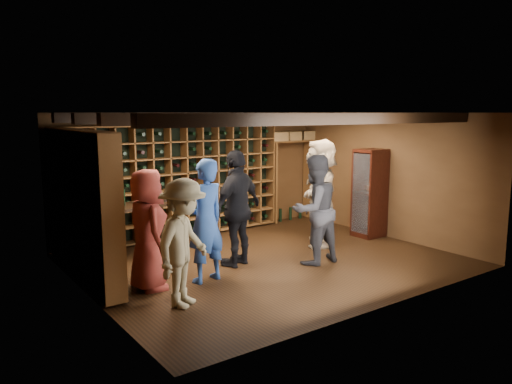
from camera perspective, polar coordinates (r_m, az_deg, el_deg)
ground at (r=8.58m, az=1.39°, el=-7.88°), size 6.00×6.00×0.00m
room_shell at (r=8.25m, az=1.24°, el=8.49°), size 6.00×6.00×6.00m
wine_rack_back at (r=10.02m, az=-9.05°, el=1.21°), size 4.65×0.30×2.20m
wine_rack_left at (r=7.80m, az=-19.29°, el=-1.44°), size 0.30×2.65×2.20m
crate_shelf at (r=11.56m, az=4.07°, el=4.43°), size 1.20×0.32×2.07m
display_cabinet at (r=10.34m, az=12.84°, el=-0.31°), size 0.55×0.50×1.75m
man_blue_shirt at (r=7.40m, az=-5.82°, el=-3.32°), size 0.75×0.57×1.84m
man_grey_suit at (r=8.32m, az=6.70°, el=-2.01°), size 0.89×0.70×1.82m
guest_red_floral at (r=7.22m, az=-12.29°, el=-4.25°), size 0.64×0.90×1.73m
guest_woman_black at (r=8.15m, az=-2.13°, el=-1.86°), size 1.21×0.82×1.91m
guest_khaki at (r=6.52m, az=-8.28°, el=-5.81°), size 1.25×1.13×1.68m
guest_beige at (r=9.48m, az=7.38°, el=-0.06°), size 1.71×1.78×2.02m
tasting_table at (r=8.86m, az=-12.97°, el=-2.04°), size 1.34×0.82×1.23m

